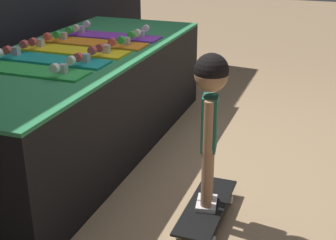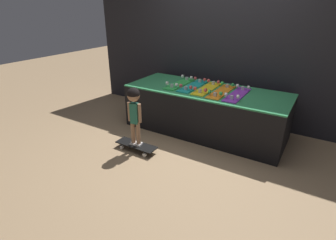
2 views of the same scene
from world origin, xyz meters
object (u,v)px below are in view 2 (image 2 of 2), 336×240
(skateboard_orange_on_rack, at_px, (221,91))
(skateboard_on_floor, at_px, (136,145))
(skateboard_teal_on_rack, at_px, (193,86))
(skateboard_yellow_on_rack, at_px, (207,88))
(skateboard_purple_on_rack, at_px, (237,94))
(child, at_px, (134,106))
(skateboard_green_on_rack, at_px, (180,83))

(skateboard_orange_on_rack, bearing_deg, skateboard_on_floor, -127.10)
(skateboard_teal_on_rack, distance_m, skateboard_yellow_on_rack, 0.24)
(skateboard_teal_on_rack, bearing_deg, skateboard_purple_on_rack, -3.87)
(skateboard_yellow_on_rack, height_order, skateboard_on_floor, skateboard_yellow_on_rack)
(skateboard_yellow_on_rack, relative_size, skateboard_on_floor, 1.23)
(skateboard_orange_on_rack, height_order, skateboard_on_floor, skateboard_orange_on_rack)
(skateboard_on_floor, distance_m, child, 0.60)
(skateboard_on_floor, bearing_deg, child, 90.00)
(skateboard_green_on_rack, relative_size, skateboard_orange_on_rack, 1.00)
(skateboard_orange_on_rack, height_order, child, child)
(skateboard_teal_on_rack, height_order, child, child)
(skateboard_yellow_on_rack, relative_size, child, 0.91)
(skateboard_green_on_rack, bearing_deg, skateboard_purple_on_rack, -3.12)
(skateboard_orange_on_rack, relative_size, skateboard_purple_on_rack, 1.00)
(skateboard_teal_on_rack, distance_m, child, 1.14)
(skateboard_teal_on_rack, bearing_deg, skateboard_orange_on_rack, -5.02)
(skateboard_teal_on_rack, relative_size, skateboard_purple_on_rack, 1.00)
(skateboard_green_on_rack, relative_size, skateboard_yellow_on_rack, 1.00)
(skateboard_green_on_rack, height_order, skateboard_teal_on_rack, same)
(skateboard_green_on_rack, relative_size, child, 0.91)
(skateboard_purple_on_rack, height_order, child, child)
(skateboard_yellow_on_rack, bearing_deg, skateboard_orange_on_rack, -6.92)
(skateboard_yellow_on_rack, bearing_deg, skateboard_green_on_rack, 178.01)
(skateboard_on_floor, xyz_separation_m, child, (0.00, 0.00, 0.60))
(skateboard_on_floor, relative_size, child, 0.74)
(skateboard_yellow_on_rack, relative_size, skateboard_orange_on_rack, 1.00)
(skateboard_yellow_on_rack, bearing_deg, skateboard_purple_on_rack, -4.25)
(skateboard_green_on_rack, bearing_deg, child, -93.53)
(child, bearing_deg, skateboard_yellow_on_rack, 53.05)
(skateboard_teal_on_rack, bearing_deg, skateboard_yellow_on_rack, -3.11)
(skateboard_green_on_rack, distance_m, child, 1.10)
(skateboard_teal_on_rack, relative_size, child, 0.91)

